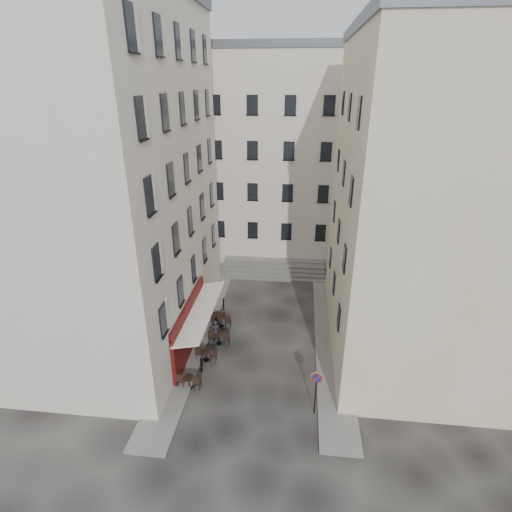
# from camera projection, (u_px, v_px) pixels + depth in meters

# --- Properties ---
(ground) EXTENTS (90.00, 90.00, 0.00)m
(ground) POSITION_uv_depth(u_px,v_px,m) (258.00, 365.00, 24.19)
(ground) COLOR black
(ground) RESTS_ON ground
(sidewalk_left) EXTENTS (2.00, 22.00, 0.12)m
(sidewalk_left) POSITION_uv_depth(u_px,v_px,m) (201.00, 323.00, 28.26)
(sidewalk_left) COLOR slate
(sidewalk_left) RESTS_ON ground
(sidewalk_right) EXTENTS (2.00, 18.00, 0.12)m
(sidewalk_right) POSITION_uv_depth(u_px,v_px,m) (330.00, 339.00, 26.43)
(sidewalk_right) COLOR slate
(sidewalk_right) RESTS_ON ground
(building_left) EXTENTS (12.20, 16.20, 20.60)m
(building_left) POSITION_uv_depth(u_px,v_px,m) (89.00, 180.00, 23.82)
(building_left) COLOR beige
(building_left) RESTS_ON ground
(building_right) EXTENTS (12.20, 14.20, 18.60)m
(building_right) POSITION_uv_depth(u_px,v_px,m) (450.00, 206.00, 22.51)
(building_right) COLOR #C3B491
(building_right) RESTS_ON ground
(building_back) EXTENTS (18.20, 10.20, 18.60)m
(building_back) POSITION_uv_depth(u_px,v_px,m) (269.00, 155.00, 37.78)
(building_back) COLOR beige
(building_back) RESTS_ON ground
(cafe_storefront) EXTENTS (1.74, 7.30, 3.50)m
(cafe_storefront) POSITION_uv_depth(u_px,v_px,m) (191.00, 325.00, 24.78)
(cafe_storefront) COLOR #440C09
(cafe_storefront) RESTS_ON ground
(stone_steps) EXTENTS (9.00, 3.15, 0.80)m
(stone_steps) POSITION_uv_depth(u_px,v_px,m) (273.00, 269.00, 35.45)
(stone_steps) COLOR #5C5957
(stone_steps) RESTS_ON ground
(bollard_near) EXTENTS (0.12, 0.12, 0.98)m
(bollard_near) POSITION_uv_depth(u_px,v_px,m) (201.00, 364.00, 23.40)
(bollard_near) COLOR black
(bollard_near) RESTS_ON ground
(bollard_mid) EXTENTS (0.12, 0.12, 0.98)m
(bollard_mid) POSITION_uv_depth(u_px,v_px,m) (214.00, 330.00, 26.58)
(bollard_mid) COLOR black
(bollard_mid) RESTS_ON ground
(bollard_far) EXTENTS (0.12, 0.12, 0.98)m
(bollard_far) POSITION_uv_depth(u_px,v_px,m) (223.00, 303.00, 29.76)
(bollard_far) COLOR black
(bollard_far) RESTS_ON ground
(no_parking_sign) EXTENTS (0.60, 0.15, 2.63)m
(no_parking_sign) POSITION_uv_depth(u_px,v_px,m) (316.00, 385.00, 19.90)
(no_parking_sign) COLOR black
(no_parking_sign) RESTS_ON ground
(bistro_table_a) EXTENTS (1.35, 0.63, 0.95)m
(bistro_table_a) POSITION_uv_depth(u_px,v_px,m) (189.00, 381.00, 22.17)
(bistro_table_a) COLOR black
(bistro_table_a) RESTS_ON ground
(bistro_table_b) EXTENTS (1.33, 0.62, 0.93)m
(bistro_table_b) POSITION_uv_depth(u_px,v_px,m) (206.00, 354.00, 24.36)
(bistro_table_b) COLOR black
(bistro_table_b) RESTS_ON ground
(bistro_table_c) EXTENTS (1.43, 0.67, 1.01)m
(bistro_table_c) POSITION_uv_depth(u_px,v_px,m) (219.00, 337.00, 25.89)
(bistro_table_c) COLOR black
(bistro_table_c) RESTS_ON ground
(bistro_table_d) EXTENTS (1.40, 0.65, 0.98)m
(bistro_table_d) POSITION_uv_depth(u_px,v_px,m) (221.00, 321.00, 27.70)
(bistro_table_d) COLOR black
(bistro_table_d) RESTS_ON ground
(bistro_table_e) EXTENTS (1.35, 0.63, 0.95)m
(bistro_table_e) POSITION_uv_depth(u_px,v_px,m) (217.00, 317.00, 28.17)
(bistro_table_e) COLOR black
(bistro_table_e) RESTS_ON ground
(pedestrian) EXTENTS (0.70, 0.53, 1.73)m
(pedestrian) POSITION_uv_depth(u_px,v_px,m) (216.00, 332.00, 25.85)
(pedestrian) COLOR black
(pedestrian) RESTS_ON ground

